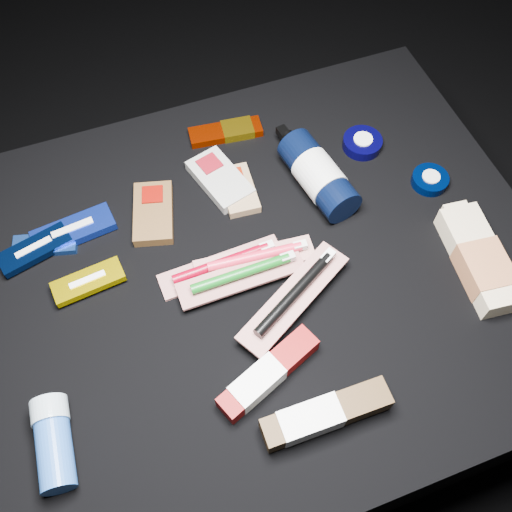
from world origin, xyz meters
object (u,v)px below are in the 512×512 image
object	(u,v)px
lotion_bottle	(318,175)
bodywash_bottle	(480,261)
toothpaste_carton_red	(265,377)
deodorant_stick	(53,442)

from	to	relation	value
lotion_bottle	bodywash_bottle	distance (m)	0.30
bodywash_bottle	toothpaste_carton_red	world-z (taller)	bodywash_bottle
deodorant_stick	toothpaste_carton_red	bearing A→B (deg)	1.25
lotion_bottle	deodorant_stick	bearing A→B (deg)	-159.79
lotion_bottle	toothpaste_carton_red	size ratio (longest dim) A/B	1.27
bodywash_bottle	deodorant_stick	xyz separation A→B (m)	(-0.69, -0.05, 0.00)
toothpaste_carton_red	deodorant_stick	bearing A→B (deg)	156.04
toothpaste_carton_red	lotion_bottle	bearing A→B (deg)	32.86
lotion_bottle	bodywash_bottle	size ratio (longest dim) A/B	1.08
bodywash_bottle	deodorant_stick	bearing A→B (deg)	-169.64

